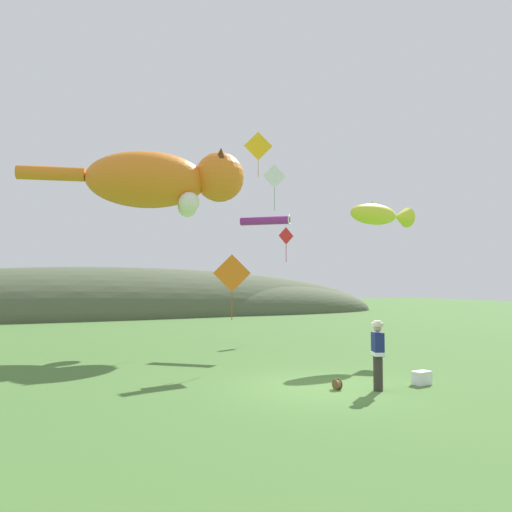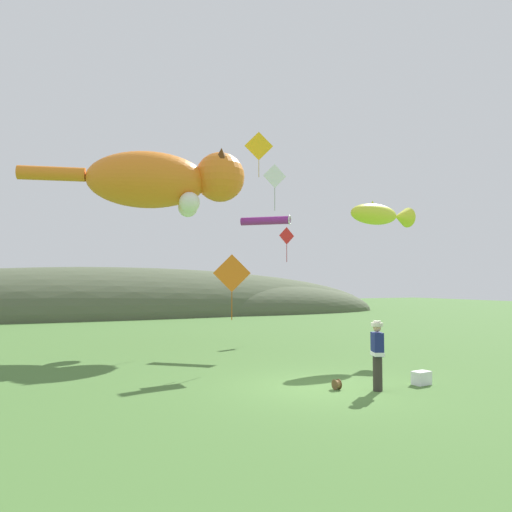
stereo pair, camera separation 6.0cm
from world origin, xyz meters
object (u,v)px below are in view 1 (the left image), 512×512
Objects in this scene: kite_diamond_gold at (258,146)px; kite_diamond_white at (274,177)px; kite_giant_cat at (163,181)px; kite_diamond_red at (286,236)px; kite_fish_windsock at (380,215)px; picnic_cooler at (422,378)px; kite_tube_streamer at (266,221)px; festival_attendant at (378,353)px; kite_diamond_orange at (232,274)px; kite_spool at (337,384)px.

kite_diamond_white is at bearing -110.57° from kite_diamond_gold.
kite_diamond_red is at bearing 2.69° from kite_giant_cat.
kite_fish_windsock is 1.32× the size of kite_diamond_gold.
kite_diamond_gold is at bearing 83.57° from picnic_cooler.
kite_diamond_gold is (1.26, 3.32, 4.39)m from kite_tube_streamer.
kite_tube_streamer reaches higher than kite_diamond_red.
kite_diamond_gold is at bearing 140.58° from kite_diamond_red.
kite_diamond_orange reaches higher than festival_attendant.
festival_attendant is 10.87m from kite_tube_streamer.
kite_diamond_red is at bearing 95.51° from kite_fish_windsock.
kite_tube_streamer is at bearing 126.08° from kite_fish_windsock.
kite_spool is at bearing -107.35° from kite_diamond_gold.
kite_diamond_orange is at bearing 105.86° from kite_spool.
kite_giant_cat reaches higher than kite_diamond_red.
festival_attendant is 3.38× the size of picnic_cooler.
kite_spool is at bearing -82.02° from kite_giant_cat.
kite_spool is 2.48m from picnic_cooler.
kite_diamond_white reaches higher than festival_attendant.
kite_fish_windsock is 1.50× the size of kite_diamond_orange.
kite_giant_cat reaches higher than picnic_cooler.
festival_attendant is 0.83× the size of kite_diamond_orange.
kite_diamond_orange is at bearing -86.82° from kite_giant_cat.
picnic_cooler is 0.25× the size of kite_diamond_orange.
kite_diamond_gold is (-1.77, 7.48, 4.44)m from kite_fish_windsock.
kite_spool is 0.15× the size of kite_diamond_red.
kite_tube_streamer is at bearing 88.87° from picnic_cooler.
festival_attendant is 16.09m from kite_diamond_gold.
kite_diamond_red is at bearing 66.42° from kite_spool.
kite_giant_cat reaches higher than kite_spool.
picnic_cooler is at bearing -102.21° from kite_diamond_red.
kite_diamond_gold is at bearing 103.30° from kite_fish_windsock.
festival_attendant is 13.44m from kite_diamond_red.
kite_fish_windsock is at bearing -84.49° from kite_diamond_red.
kite_diamond_orange is at bearing -140.60° from kite_diamond_white.
kite_spool is 0.03× the size of kite_giant_cat.
kite_diamond_gold reaches higher than festival_attendant.
kite_diamond_white is 6.34m from kite_diamond_red.
kite_diamond_white is (1.64, 6.46, 6.81)m from kite_spool.
kite_giant_cat is at bearing 124.13° from kite_diamond_white.
kite_fish_windsock is at bearing 59.33° from picnic_cooler.
kite_spool is 0.14× the size of kite_diamond_white.
kite_diamond_red is at bearing 56.18° from kite_diamond_white.
kite_diamond_gold is 1.14× the size of kite_diamond_orange.
kite_diamond_red is (6.59, 0.31, -2.23)m from kite_giant_cat.
kite_diamond_orange is (-6.20, -7.36, -2.09)m from kite_diamond_red.
kite_diamond_gold is at bearing 72.65° from kite_spool.
kite_diamond_white is (-4.01, 1.50, 1.46)m from kite_fish_windsock.
kite_diamond_orange is at bearing 113.34° from festival_attendant.
kite_fish_windsock is at bearing -76.70° from kite_diamond_gold.
kite_diamond_gold is at bearing 69.43° from kite_diamond_white.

